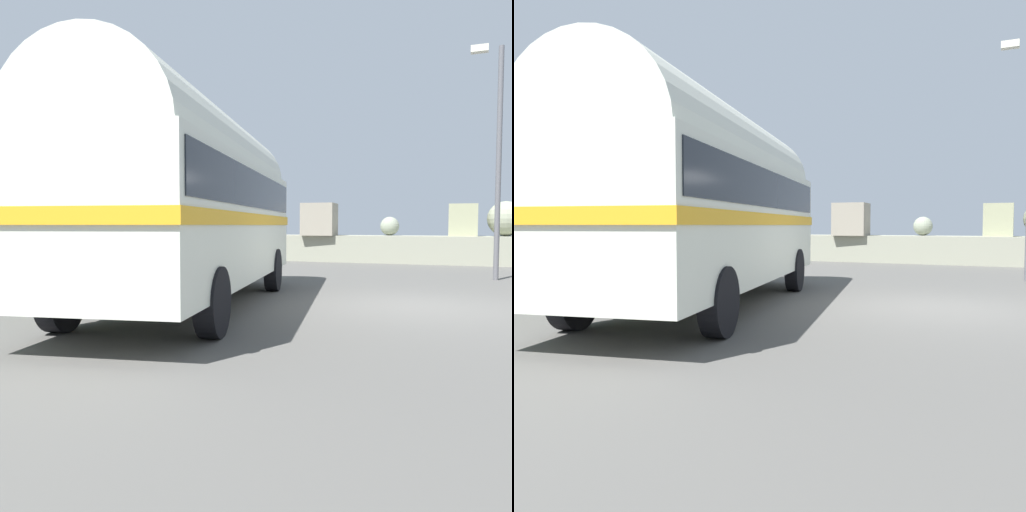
# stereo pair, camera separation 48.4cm
# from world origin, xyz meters

# --- Properties ---
(ground) EXTENTS (32.00, 26.00, 0.02)m
(ground) POSITION_xyz_m (0.00, 0.00, 0.01)
(ground) COLOR #504E4B
(breakwater) EXTENTS (31.36, 2.41, 2.50)m
(breakwater) POSITION_xyz_m (0.44, 11.79, 0.78)
(breakwater) COLOR gray
(breakwater) RESTS_ON ground
(vintage_coach) EXTENTS (4.13, 8.89, 3.70)m
(vintage_coach) POSITION_xyz_m (-3.80, -1.59, 2.05)
(vintage_coach) COLOR black
(vintage_coach) RESTS_ON ground
(second_coach) EXTENTS (5.19, 8.88, 3.70)m
(second_coach) POSITION_xyz_m (-9.15, 0.21, 2.05)
(second_coach) COLOR black
(second_coach) RESTS_ON ground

